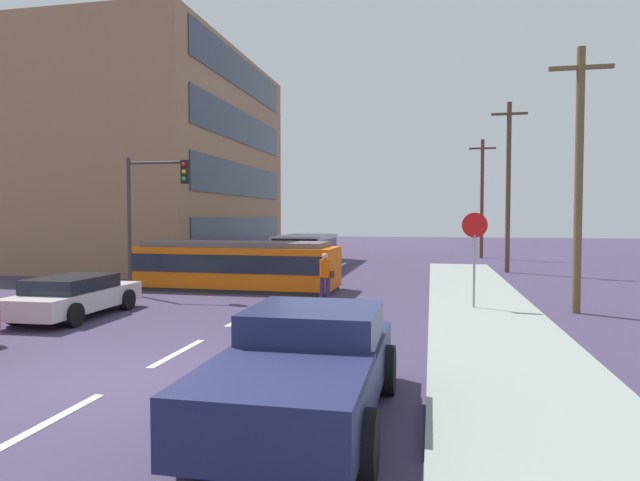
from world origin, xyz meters
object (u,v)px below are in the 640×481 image
Objects in this scene: city_bus at (306,251)px; parked_sedan_mid at (74,296)px; pickup_truck_parked at (307,366)px; stop_sign at (475,240)px; utility_pole_near at (579,175)px; utility_pole_far at (482,197)px; traffic_light_mast at (152,200)px; streetcar_tram at (236,265)px; pedestrian_crossing at (325,275)px; parked_sedan_far at (213,264)px; utility_pole_mid at (508,184)px.

city_bus reaches higher than parked_sedan_mid.
pickup_truck_parked is (4.78, -20.52, -0.30)m from city_bus.
pickup_truck_parked is 1.74× the size of stop_sign.
city_bus is at bearing 135.91° from utility_pole_near.
utility_pole_far is (5.12, 32.05, 3.50)m from pickup_truck_parked.
pickup_truck_parked is 13.97m from traffic_light_mast.
utility_pole_far is at bearing 92.25° from utility_pole_near.
streetcar_tram is 14.37m from pickup_truck_parked.
utility_pole_far is (6.92, 21.44, 3.35)m from pedestrian_crossing.
parked_sedan_far is at bearing 92.35° from traffic_light_mast.
streetcar_tram is 12.65m from utility_pole_near.
utility_pole_mid is (-0.42, 12.09, 0.44)m from utility_pole_near.
utility_pole_near is 0.90× the size of utility_pole_mid.
streetcar_tram reaches higher than pickup_truck_parked.
streetcar_tram reaches higher than pedestrian_crossing.
parked_sedan_far is at bearing 136.24° from pedestrian_crossing.
city_bus is 15.28m from utility_pole_near.
parked_sedan_mid is at bearing -104.35° from city_bus.
utility_pole_mid is (10.34, 1.67, 3.47)m from city_bus.
streetcar_tram is 1.61× the size of traffic_light_mast.
stop_sign reaches higher than parked_sedan_mid.
traffic_light_mast is 0.61× the size of utility_pole_far.
parked_sedan_mid is 0.55× the size of utility_pole_far.
parked_sedan_mid is at bearing -131.59° from utility_pole_mid.
traffic_light_mast is 14.31m from utility_pole_near.
pedestrian_crossing is at bearing 32.06° from parked_sedan_mid.
parked_sedan_far is 0.53× the size of utility_pole_near.
pickup_truck_parked is 0.57× the size of utility_pole_mid.
streetcar_tram is 15.07m from utility_pole_mid.
city_bus is 15.53m from utility_pole_far.
utility_pole_near reaches higher than traffic_light_mast.
utility_pole_mid is (7.37, 11.59, 3.63)m from pedestrian_crossing.
utility_pole_near reaches higher than city_bus.
city_bus is 0.62× the size of utility_pole_mid.
pedestrian_crossing is 0.33× the size of traffic_light_mast.
pedestrian_crossing is at bearing 169.59° from stop_sign.
traffic_light_mast is 17.90m from utility_pole_mid.
streetcar_tram is at bearing 159.20° from stop_sign.
utility_pole_mid reaches higher than city_bus.
pickup_truck_parked is 19.09m from parked_sedan_far.
parked_sedan_far is 0.51× the size of utility_pole_far.
city_bus is at bearing -130.66° from utility_pole_far.
parked_sedan_far is (-3.77, -3.46, -0.48)m from city_bus.
stop_sign is 3.59m from utility_pole_near.
stop_sign is (2.98, 9.73, 1.40)m from pickup_truck_parked.
pedestrian_crossing is 14.20m from utility_pole_mid.
parked_sedan_far is 16.49m from utility_pole_near.
streetcar_tram is 9.58m from stop_sign.
utility_pole_near is at bearing -44.09° from city_bus.
utility_pole_far is at bearing 49.34° from city_bus.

